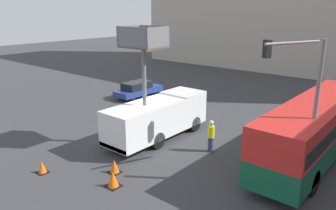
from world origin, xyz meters
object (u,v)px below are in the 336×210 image
(road_worker_near_truck, at_px, (102,133))
(traffic_cone_near_truck, at_px, (115,167))
(road_worker_directing, at_px, (211,136))
(traffic_cone_far_side, at_px, (42,167))
(utility_truck, at_px, (158,114))
(parked_car_curbside, at_px, (138,89))
(traffic_cone_mid_road, at_px, (113,179))
(city_bus, at_px, (316,125))
(traffic_light_pole, at_px, (297,86))

(road_worker_near_truck, relative_size, traffic_cone_near_truck, 2.66)
(road_worker_near_truck, distance_m, road_worker_directing, 6.27)
(traffic_cone_far_side, bearing_deg, utility_truck, 78.52)
(road_worker_directing, bearing_deg, parked_car_curbside, -104.04)
(traffic_cone_mid_road, distance_m, parked_car_curbside, 15.89)
(city_bus, relative_size, parked_car_curbside, 2.47)
(city_bus, distance_m, road_worker_directing, 5.54)
(parked_car_curbside, bearing_deg, road_worker_near_truck, -55.41)
(traffic_light_pole, bearing_deg, traffic_cone_near_truck, -141.31)
(traffic_cone_near_truck, bearing_deg, traffic_cone_far_side, -139.74)
(traffic_light_pole, distance_m, road_worker_near_truck, 10.82)
(road_worker_directing, bearing_deg, city_bus, 132.76)
(traffic_cone_near_truck, height_order, traffic_cone_mid_road, traffic_cone_mid_road)
(road_worker_directing, bearing_deg, traffic_cone_near_truck, -10.81)
(traffic_cone_mid_road, xyz_separation_m, parked_car_curbside, (-10.40, 12.01, 0.36))
(traffic_light_pole, bearing_deg, traffic_cone_far_side, -140.84)
(road_worker_near_truck, xyz_separation_m, traffic_cone_far_side, (0.21, -3.97, -0.61))
(traffic_cone_mid_road, distance_m, traffic_cone_far_side, 3.93)
(road_worker_near_truck, distance_m, traffic_cone_near_truck, 3.42)
(utility_truck, distance_m, traffic_cone_far_side, 7.24)
(city_bus, relative_size, road_worker_near_truck, 6.63)
(traffic_light_pole, height_order, parked_car_curbside, traffic_light_pole)
(traffic_cone_near_truck, relative_size, traffic_cone_mid_road, 0.89)
(road_worker_near_truck, distance_m, traffic_cone_far_side, 4.02)
(traffic_light_pole, distance_m, traffic_cone_far_side, 12.75)
(traffic_light_pole, height_order, road_worker_directing, traffic_light_pole)
(parked_car_curbside, bearing_deg, traffic_cone_mid_road, -49.13)
(city_bus, bearing_deg, utility_truck, 126.90)
(utility_truck, relative_size, traffic_light_pole, 1.11)
(traffic_cone_near_truck, bearing_deg, traffic_light_pole, 38.69)
(utility_truck, distance_m, road_worker_near_truck, 3.49)
(traffic_cone_near_truck, height_order, traffic_cone_far_side, traffic_cone_near_truck)
(city_bus, xyz_separation_m, traffic_cone_near_truck, (-6.98, -7.88, -1.60))
(road_worker_directing, distance_m, traffic_cone_far_side, 9.00)
(traffic_light_pole, relative_size, parked_car_curbside, 1.39)
(city_bus, bearing_deg, road_worker_near_truck, 137.82)
(utility_truck, height_order, traffic_cone_near_truck, utility_truck)
(utility_truck, height_order, traffic_cone_mid_road, utility_truck)
(traffic_light_pole, bearing_deg, parked_car_curbside, 160.16)
(traffic_cone_mid_road, relative_size, parked_car_curbside, 0.16)
(city_bus, bearing_deg, traffic_cone_mid_road, 161.31)
(traffic_cone_near_truck, xyz_separation_m, traffic_cone_mid_road, (0.95, -0.92, 0.04))
(road_worker_near_truck, bearing_deg, road_worker_directing, -71.37)
(city_bus, relative_size, road_worker_directing, 6.36)
(road_worker_near_truck, height_order, traffic_cone_mid_road, road_worker_near_truck)
(city_bus, height_order, traffic_cone_near_truck, city_bus)
(traffic_cone_near_truck, bearing_deg, traffic_cone_mid_road, -43.87)
(road_worker_near_truck, distance_m, traffic_cone_mid_road, 4.70)
(city_bus, bearing_deg, traffic_light_pole, -172.34)
(road_worker_directing, distance_m, traffic_cone_near_truck, 5.67)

